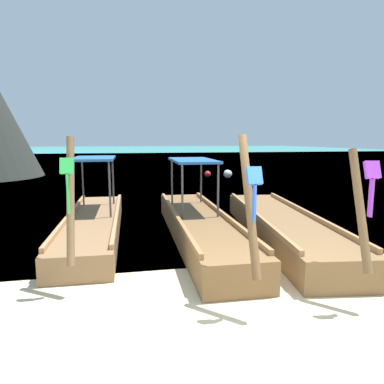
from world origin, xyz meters
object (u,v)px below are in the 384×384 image
Objects in this scene: longtail_boat_green_ribbon at (94,223)px; longtail_boat_violet_ribbon at (281,227)px; mooring_buoy_near at (208,174)px; longtail_boat_blue_ribbon at (199,225)px; mooring_buoy_far at (228,174)px.

longtail_boat_violet_ribbon is (4.53, -1.17, -0.02)m from longtail_boat_green_ribbon.
longtail_boat_blue_ribbon is at bearing -104.79° from mooring_buoy_near.
mooring_buoy_far is (7.19, 11.88, -0.05)m from longtail_boat_green_ribbon.
longtail_boat_blue_ribbon is 13.77× the size of mooring_buoy_far.
mooring_buoy_far is at bearing 78.46° from longtail_boat_violet_ribbon.
longtail_boat_green_ribbon reaches higher than mooring_buoy_far.
longtail_boat_blue_ribbon is 13.93m from mooring_buoy_near.
longtail_boat_green_ribbon is 0.91× the size of longtail_boat_blue_ribbon.
longtail_boat_blue_ribbon reaches higher than longtail_boat_violet_ribbon.
mooring_buoy_near is at bearing 75.21° from longtail_boat_blue_ribbon.
mooring_buoy_far is (4.66, 12.69, -0.08)m from longtail_boat_blue_ribbon.
longtail_boat_violet_ribbon is at bearing -101.54° from mooring_buoy_far.
longtail_boat_blue_ribbon is 2.03m from longtail_boat_violet_ribbon.
mooring_buoy_near is 1.35m from mooring_buoy_far.
mooring_buoy_near is at bearing 83.56° from longtail_boat_violet_ribbon.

